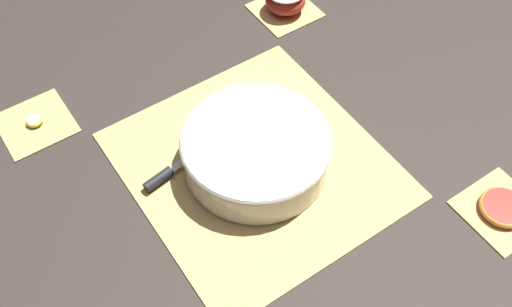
{
  "coord_description": "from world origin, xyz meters",
  "views": [
    {
      "loc": [
        0.52,
        -0.35,
        0.86
      ],
      "look_at": [
        0.0,
        0.0,
        0.04
      ],
      "focal_mm": 42.0,
      "sensor_mm": 36.0,
      "label": 1
    }
  ],
  "objects_px": {
    "apple_half": "(285,0)",
    "grapefruit_slice": "(503,207)",
    "fruit_salad_bowl": "(256,149)",
    "banana_coin_single": "(34,121)",
    "paring_knife": "(162,177)"
  },
  "relations": [
    {
      "from": "apple_half",
      "to": "banana_coin_single",
      "type": "xyz_separation_m",
      "value": [
        0.0,
        -0.58,
        -0.02
      ]
    },
    {
      "from": "apple_half",
      "to": "grapefruit_slice",
      "type": "xyz_separation_m",
      "value": [
        0.62,
        0.0,
        -0.02
      ]
    },
    {
      "from": "fruit_salad_bowl",
      "to": "paring_knife",
      "type": "relative_size",
      "value": 1.85
    },
    {
      "from": "apple_half",
      "to": "banana_coin_single",
      "type": "relative_size",
      "value": 2.82
    },
    {
      "from": "fruit_salad_bowl",
      "to": "grapefruit_slice",
      "type": "relative_size",
      "value": 3.21
    },
    {
      "from": "apple_half",
      "to": "grapefruit_slice",
      "type": "bearing_deg",
      "value": 0.0
    },
    {
      "from": "paring_knife",
      "to": "fruit_salad_bowl",
      "type": "bearing_deg",
      "value": 67.73
    },
    {
      "from": "paring_knife",
      "to": "grapefruit_slice",
      "type": "relative_size",
      "value": 1.74
    },
    {
      "from": "fruit_salad_bowl",
      "to": "grapefruit_slice",
      "type": "distance_m",
      "value": 0.43
    },
    {
      "from": "grapefruit_slice",
      "to": "fruit_salad_bowl",
      "type": "bearing_deg",
      "value": -137.16
    },
    {
      "from": "paring_knife",
      "to": "banana_coin_single",
      "type": "distance_m",
      "value": 0.28
    },
    {
      "from": "fruit_salad_bowl",
      "to": "banana_coin_single",
      "type": "height_order",
      "value": "fruit_salad_bowl"
    },
    {
      "from": "paring_knife",
      "to": "grapefruit_slice",
      "type": "height_order",
      "value": "paring_knife"
    },
    {
      "from": "fruit_salad_bowl",
      "to": "paring_knife",
      "type": "xyz_separation_m",
      "value": [
        -0.06,
        -0.15,
        -0.03
      ]
    },
    {
      "from": "paring_knife",
      "to": "grapefruit_slice",
      "type": "distance_m",
      "value": 0.58
    }
  ]
}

